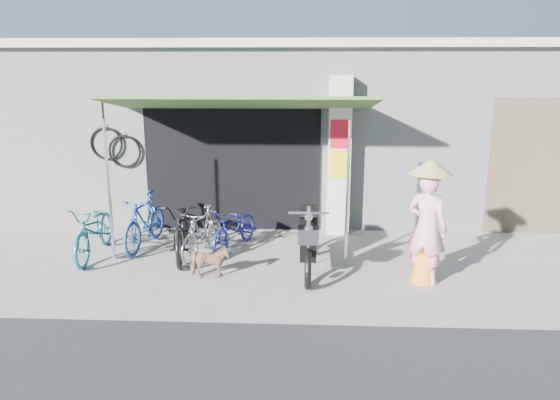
{
  "coord_description": "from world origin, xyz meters",
  "views": [
    {
      "loc": [
        0.22,
        -7.81,
        3.23
      ],
      "look_at": [
        -0.2,
        1.0,
        1.0
      ],
      "focal_mm": 35.0,
      "sensor_mm": 36.0,
      "label": 1
    }
  ],
  "objects_px": {
    "bike_teal": "(95,230)",
    "moped": "(308,238)",
    "street_dog": "(210,263)",
    "bike_blue": "(145,221)",
    "nun": "(427,223)",
    "bike_silver": "(202,233)",
    "bike_black": "(183,227)",
    "bike_navy": "(235,228)"
  },
  "relations": [
    {
      "from": "bike_black",
      "to": "nun",
      "type": "height_order",
      "value": "nun"
    },
    {
      "from": "street_dog",
      "to": "nun",
      "type": "distance_m",
      "value": 3.32
    },
    {
      "from": "moped",
      "to": "bike_navy",
      "type": "bearing_deg",
      "value": 145.43
    },
    {
      "from": "moped",
      "to": "bike_silver",
      "type": "bearing_deg",
      "value": 166.42
    },
    {
      "from": "bike_blue",
      "to": "bike_navy",
      "type": "xyz_separation_m",
      "value": [
        1.61,
        -0.01,
        -0.1
      ]
    },
    {
      "from": "bike_navy",
      "to": "street_dog",
      "type": "bearing_deg",
      "value": -78.63
    },
    {
      "from": "street_dog",
      "to": "moped",
      "type": "relative_size",
      "value": 0.29
    },
    {
      "from": "street_dog",
      "to": "moped",
      "type": "xyz_separation_m",
      "value": [
        1.51,
        0.46,
        0.27
      ]
    },
    {
      "from": "bike_blue",
      "to": "bike_black",
      "type": "xyz_separation_m",
      "value": [
        0.77,
        -0.38,
        0.01
      ]
    },
    {
      "from": "bike_teal",
      "to": "nun",
      "type": "distance_m",
      "value": 5.45
    },
    {
      "from": "bike_blue",
      "to": "street_dog",
      "type": "xyz_separation_m",
      "value": [
        1.39,
        -1.36,
        -0.24
      ]
    },
    {
      "from": "bike_blue",
      "to": "bike_silver",
      "type": "xyz_separation_m",
      "value": [
        1.11,
        -0.46,
        -0.05
      ]
    },
    {
      "from": "street_dog",
      "to": "bike_navy",
      "type": "bearing_deg",
      "value": -18.38
    },
    {
      "from": "bike_blue",
      "to": "bike_navy",
      "type": "relative_size",
      "value": 1.09
    },
    {
      "from": "street_dog",
      "to": "moped",
      "type": "distance_m",
      "value": 1.6
    },
    {
      "from": "bike_black",
      "to": "bike_navy",
      "type": "bearing_deg",
      "value": 15.8
    },
    {
      "from": "bike_blue",
      "to": "bike_silver",
      "type": "distance_m",
      "value": 1.21
    },
    {
      "from": "nun",
      "to": "bike_blue",
      "type": "bearing_deg",
      "value": 19.27
    },
    {
      "from": "bike_silver",
      "to": "street_dog",
      "type": "height_order",
      "value": "bike_silver"
    },
    {
      "from": "bike_silver",
      "to": "bike_black",
      "type": "bearing_deg",
      "value": -176.64
    },
    {
      "from": "street_dog",
      "to": "bike_blue",
      "type": "bearing_deg",
      "value": 36.45
    },
    {
      "from": "bike_teal",
      "to": "bike_blue",
      "type": "xyz_separation_m",
      "value": [
        0.72,
        0.49,
        0.02
      ]
    },
    {
      "from": "bike_navy",
      "to": "nun",
      "type": "height_order",
      "value": "nun"
    },
    {
      "from": "bike_navy",
      "to": "street_dog",
      "type": "distance_m",
      "value": 1.38
    },
    {
      "from": "bike_teal",
      "to": "bike_blue",
      "type": "relative_size",
      "value": 1.1
    },
    {
      "from": "nun",
      "to": "bike_navy",
      "type": "bearing_deg",
      "value": 11.64
    },
    {
      "from": "street_dog",
      "to": "nun",
      "type": "xyz_separation_m",
      "value": [
        3.25,
        0.02,
        0.67
      ]
    },
    {
      "from": "bike_teal",
      "to": "moped",
      "type": "xyz_separation_m",
      "value": [
        3.62,
        -0.42,
        0.05
      ]
    },
    {
      "from": "bike_silver",
      "to": "nun",
      "type": "xyz_separation_m",
      "value": [
        3.53,
        -0.88,
        0.48
      ]
    },
    {
      "from": "bike_blue",
      "to": "bike_silver",
      "type": "bearing_deg",
      "value": -14.63
    },
    {
      "from": "bike_teal",
      "to": "street_dog",
      "type": "bearing_deg",
      "value": -25.09
    },
    {
      "from": "bike_teal",
      "to": "bike_navy",
      "type": "height_order",
      "value": "bike_teal"
    },
    {
      "from": "bike_navy",
      "to": "street_dog",
      "type": "xyz_separation_m",
      "value": [
        -0.22,
        -1.35,
        -0.14
      ]
    },
    {
      "from": "bike_silver",
      "to": "street_dog",
      "type": "distance_m",
      "value": 0.96
    },
    {
      "from": "street_dog",
      "to": "nun",
      "type": "relative_size",
      "value": 0.32
    },
    {
      "from": "bike_black",
      "to": "moped",
      "type": "relative_size",
      "value": 0.94
    },
    {
      "from": "bike_black",
      "to": "bike_silver",
      "type": "distance_m",
      "value": 0.36
    },
    {
      "from": "bike_blue",
      "to": "bike_navy",
      "type": "bearing_deg",
      "value": 7.67
    },
    {
      "from": "nun",
      "to": "bike_teal",
      "type": "bearing_deg",
      "value": 26.37
    },
    {
      "from": "bike_black",
      "to": "nun",
      "type": "bearing_deg",
      "value": -22.14
    },
    {
      "from": "bike_teal",
      "to": "moped",
      "type": "relative_size",
      "value": 0.88
    },
    {
      "from": "bike_blue",
      "to": "moped",
      "type": "xyz_separation_m",
      "value": [
        2.9,
        -0.91,
        0.04
      ]
    }
  ]
}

